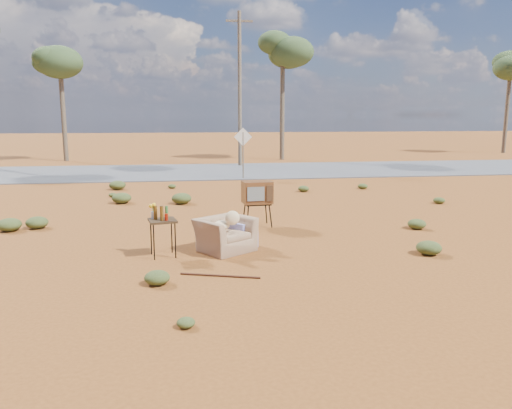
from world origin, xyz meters
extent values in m
plane|color=brown|center=(0.00, 0.00, 0.00)|extent=(140.00, 140.00, 0.00)
cube|color=#565659|center=(0.00, 15.00, 0.02)|extent=(140.00, 7.00, 0.04)
imported|color=#916E4F|center=(-0.27, 0.49, 0.46)|extent=(1.24, 1.16, 0.91)
ellipsoid|color=beige|center=(-0.34, 0.50, 0.53)|extent=(0.33, 0.33, 0.19)
ellipsoid|color=beige|center=(-0.13, 0.37, 0.70)|extent=(0.29, 0.15, 0.29)
cube|color=navy|center=(0.07, 0.85, 0.27)|extent=(0.75, 0.81, 0.53)
cube|color=black|center=(0.71, 2.67, 0.57)|extent=(0.66, 0.52, 0.03)
cylinder|color=black|center=(0.45, 2.43, 0.28)|extent=(0.03, 0.03, 0.57)
cylinder|color=black|center=(1.02, 2.47, 0.28)|extent=(0.03, 0.03, 0.57)
cylinder|color=black|center=(0.41, 2.87, 0.28)|extent=(0.03, 0.03, 0.57)
cylinder|color=black|center=(0.98, 2.92, 0.28)|extent=(0.03, 0.03, 0.57)
cube|color=brown|center=(0.71, 2.67, 0.85)|extent=(0.74, 0.60, 0.54)
cube|color=slate|center=(0.64, 2.38, 0.85)|extent=(0.42, 0.05, 0.34)
cube|color=#472D19|center=(0.98, 2.41, 0.85)|extent=(0.16, 0.03, 0.38)
cube|color=#362413|center=(-1.50, 0.28, 0.71)|extent=(0.60, 0.60, 0.04)
cylinder|color=black|center=(-1.66, 0.04, 0.36)|extent=(0.02, 0.02, 0.71)
cylinder|color=black|center=(-1.26, 0.12, 0.36)|extent=(0.02, 0.02, 0.71)
cylinder|color=black|center=(-1.73, 0.44, 0.36)|extent=(0.02, 0.02, 0.71)
cylinder|color=black|center=(-1.33, 0.52, 0.36)|extent=(0.02, 0.02, 0.71)
cylinder|color=#54320E|center=(-1.63, 0.31, 0.86)|extent=(0.07, 0.07, 0.26)
cylinder|color=#54320E|center=(-1.50, 0.20, 0.87)|extent=(0.07, 0.07, 0.28)
cylinder|color=#32632A|center=(-1.42, 0.40, 0.85)|extent=(0.06, 0.06, 0.24)
cylinder|color=#AB1E0D|center=(-1.42, 0.19, 0.80)|extent=(0.07, 0.07, 0.13)
cylinder|color=silver|center=(-1.67, 0.40, 0.80)|extent=(0.08, 0.08, 0.14)
ellipsoid|color=yellow|center=(-1.67, 0.40, 0.96)|extent=(0.16, 0.16, 0.12)
cylinder|color=#482113|center=(-0.50, -1.14, 0.02)|extent=(1.35, 0.47, 0.04)
cylinder|color=brown|center=(1.50, 12.00, 1.00)|extent=(0.06, 0.06, 2.00)
cube|color=silver|center=(1.50, 12.00, 1.80)|extent=(0.78, 0.04, 0.78)
cylinder|color=brown|center=(-8.00, 22.00, 3.00)|extent=(0.28, 0.28, 6.00)
ellipsoid|color=#3D552C|center=(-8.00, 22.00, 5.50)|extent=(3.20, 3.20, 2.20)
cylinder|color=brown|center=(5.00, 21.00, 3.50)|extent=(0.28, 0.28, 7.00)
ellipsoid|color=#3D552C|center=(5.00, 21.00, 6.50)|extent=(3.20, 3.20, 2.20)
cylinder|color=brown|center=(22.00, 24.00, 3.25)|extent=(0.28, 0.28, 6.50)
ellipsoid|color=#3D552C|center=(22.00, 24.00, 6.00)|extent=(3.20, 3.20, 2.20)
cylinder|color=brown|center=(2.00, 17.50, 4.00)|extent=(0.20, 0.20, 8.00)
cube|color=brown|center=(2.00, 17.50, 7.50)|extent=(1.40, 0.10, 0.10)
ellipsoid|color=#445424|center=(-5.20, 3.00, 0.15)|extent=(0.56, 0.56, 0.31)
ellipsoid|color=#445424|center=(4.50, 1.80, 0.12)|extent=(0.44, 0.44, 0.24)
ellipsoid|color=#445424|center=(-3.00, 6.50, 0.17)|extent=(0.60, 0.60, 0.33)
ellipsoid|color=#445424|center=(6.80, 5.00, 0.10)|extent=(0.36, 0.36, 0.20)
ellipsoid|color=#445424|center=(3.20, 8.00, 0.11)|extent=(0.40, 0.40, 0.22)
ellipsoid|color=#445424|center=(-1.50, 9.50, 0.08)|extent=(0.30, 0.30, 0.17)
camera|label=1|loc=(-1.08, -9.31, 2.72)|focal=35.00mm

